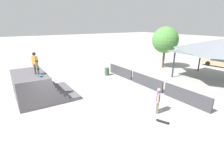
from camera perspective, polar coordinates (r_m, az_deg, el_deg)
name	(u,v)px	position (r m, az deg, el deg)	size (l,w,h in m)	color
ground_plane	(60,114)	(12.05, -16.72, -9.48)	(160.00, 160.00, 0.00)	#A3A09B
quarter_pipe_ramp	(36,87)	(14.79, -23.50, -0.97)	(4.23, 4.33, 2.08)	#565459
skater_on_deck	(35,62)	(13.68, -23.84, 6.60)	(0.69, 0.41, 1.63)	#6B6051
skateboard_on_deck	(40,75)	(13.40, -22.52, 2.65)	(0.78, 0.28, 0.09)	green
bystander_walking	(158,99)	(11.82, 14.84, -4.77)	(0.53, 0.58, 1.70)	#6B6051
skateboard_on_ground	(163,122)	(11.11, 16.28, -11.71)	(0.79, 0.48, 0.09)	red
barrier_fence	(146,81)	(16.48, 11.17, 0.85)	(12.30, 0.12, 1.05)	#3D3D42
tree_beside_pavilion	(165,40)	(23.97, 17.01, 13.58)	(3.31, 3.31, 5.26)	brown
trash_bin	(107,72)	(19.89, -1.68, 4.09)	(0.52, 0.52, 0.85)	#385B3D
parked_car_tan	(221,62)	(28.14, 32.05, 6.06)	(4.70, 2.39, 1.27)	tan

